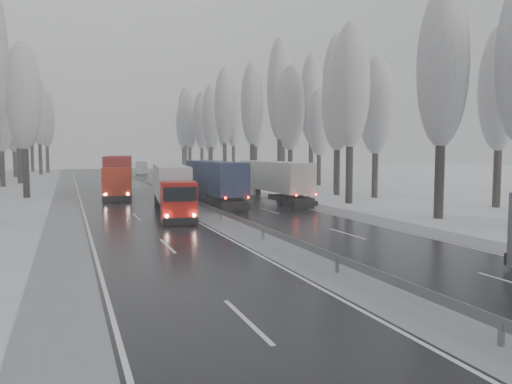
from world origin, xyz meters
TOP-DOWN VIEW (x-y plane):
  - ground at (0.00, 0.00)m, footprint 260.00×260.00m
  - carriageway_right at (5.25, 30.00)m, footprint 7.50×200.00m
  - carriageway_left at (-5.25, 30.00)m, footprint 7.50×200.00m
  - median_slush at (0.00, 30.00)m, footprint 3.00×200.00m
  - shoulder_right at (10.20, 30.00)m, footprint 2.40×200.00m
  - shoulder_left at (-10.20, 30.00)m, footprint 2.40×200.00m
  - median_guardrail at (0.00, 29.99)m, footprint 0.12×200.00m
  - tree_16 at (15.04, 15.67)m, footprint 3.60×3.60m
  - tree_17 at (24.68, 19.67)m, footprint 3.60×3.60m
  - tree_18 at (14.51, 27.03)m, footprint 3.60×3.60m
  - tree_19 at (20.02, 31.03)m, footprint 3.60×3.60m
  - tree_20 at (17.90, 35.17)m, footprint 3.60×3.60m
  - tree_21 at (20.12, 39.17)m, footprint 3.60×3.60m
  - tree_22 at (17.02, 45.60)m, footprint 3.60×3.60m
  - tree_23 at (23.31, 49.60)m, footprint 3.60×3.60m
  - tree_24 at (17.90, 51.02)m, footprint 3.60×3.60m
  - tree_25 at (24.81, 55.02)m, footprint 3.60×3.60m
  - tree_26 at (17.56, 61.27)m, footprint 3.60×3.60m
  - tree_27 at (24.72, 65.27)m, footprint 3.60×3.60m
  - tree_28 at (16.34, 71.95)m, footprint 3.60×3.60m
  - tree_29 at (23.71, 75.95)m, footprint 3.60×3.60m
  - tree_30 at (16.56, 81.70)m, footprint 3.60×3.60m
  - tree_31 at (22.48, 85.70)m, footprint 3.60×3.60m
  - tree_32 at (16.63, 89.21)m, footprint 3.60×3.60m
  - tree_33 at (19.77, 93.21)m, footprint 3.60×3.60m
  - tree_34 at (15.73, 96.32)m, footprint 3.60×3.60m
  - tree_35 at (24.94, 100.32)m, footprint 3.60×3.60m
  - tree_36 at (17.04, 106.16)m, footprint 3.60×3.60m
  - tree_37 at (24.02, 110.16)m, footprint 3.60×3.60m
  - tree_38 at (18.73, 116.73)m, footprint 3.60×3.60m
  - tree_39 at (21.55, 120.73)m, footprint 3.60×3.60m
  - tree_62 at (-13.94, 43.73)m, footprint 3.60×3.60m
  - tree_66 at (-18.16, 62.35)m, footprint 3.60×3.60m
  - tree_68 at (-16.58, 69.11)m, footprint 3.60×3.60m
  - tree_70 at (-16.33, 79.19)m, footprint 3.60×3.60m
  - tree_72 at (-18.93, 88.54)m, footprint 3.60×3.60m
  - tree_74 at (-15.07, 99.33)m, footprint 3.60×3.60m
  - tree_76 at (-14.05, 108.72)m, footprint 3.60×3.60m
  - tree_77 at (-19.66, 112.72)m, footprint 3.60×3.60m
  - tree_78 at (-17.56, 115.31)m, footprint 3.60×3.60m
  - tree_79 at (-20.33, 119.31)m, footprint 3.60×3.60m
  - truck_blue_box at (2.30, 30.62)m, footprint 2.70×15.36m
  - truck_cream_box at (8.20, 31.12)m, footprint 2.54×15.09m
  - box_truck_distant at (4.47, 92.14)m, footprint 3.12×7.52m
  - truck_red_white at (-2.30, 25.87)m, footprint 4.01×14.56m
  - truck_red_red at (-4.77, 42.08)m, footprint 4.62×16.91m

SIDE VIEW (x-z plane):
  - ground at x=0.00m, z-range 0.00..0.00m
  - carriageway_right at x=5.25m, z-range 0.00..0.03m
  - carriageway_left at x=-5.25m, z-range 0.00..0.03m
  - median_slush at x=0.00m, z-range 0.00..0.04m
  - shoulder_right at x=10.20m, z-range 0.00..0.04m
  - shoulder_left at x=-10.20m, z-range 0.00..0.04m
  - median_guardrail at x=0.00m, z-range 0.22..0.98m
  - box_truck_distant at x=4.47m, z-range 0.03..2.75m
  - truck_red_white at x=-2.30m, z-range 0.31..4.01m
  - truck_cream_box at x=8.20m, z-range 0.32..4.18m
  - truck_blue_box at x=2.30m, z-range 0.33..4.25m
  - truck_red_red at x=-4.77m, z-range 0.36..4.66m
  - tree_23 at x=23.31m, z-range 1.99..15.54m
  - tree_77 at x=-19.66m, z-range 2.10..16.42m
  - tree_33 at x=19.77m, z-range 2.10..16.42m
  - tree_19 at x=20.02m, z-range 2.13..16.70m
  - tree_72 at x=-18.93m, z-range 2.21..17.31m
  - tree_66 at x=-18.16m, z-range 2.22..17.45m
  - tree_17 at x=24.68m, z-range 2.27..17.80m
  - tree_20 at x=17.90m, z-range 2.29..18.00m
  - tree_22 at x=17.02m, z-range 2.31..18.17m
  - tree_62 at x=-13.94m, z-range 2.34..18.38m
  - tree_39 at x=21.55m, z-range 2.36..18.54m
  - tree_37 at x=24.02m, z-range 2.38..18.75m
  - tree_16 at x=15.04m, z-range 2.40..18.93m
  - tree_18 at x=14.51m, z-range 2.41..18.99m
  - tree_68 at x=-16.58m, z-range 2.42..19.07m
  - tree_79 at x=-20.33m, z-range 2.48..19.54m
  - tree_70 at x=-16.33m, z-range 2.48..19.57m
  - tree_32 at x=16.63m, z-range 2.51..19.85m
  - tree_27 at x=24.72m, z-range 2.55..20.17m
  - tree_34 at x=15.73m, z-range 2.55..20.19m
  - tree_30 at x=16.56m, z-range 2.59..20.45m
  - tree_38 at x=18.73m, z-range 2.60..20.58m
  - tree_29 at x=23.71m, z-range 2.62..20.73m
  - tree_35 at x=24.94m, z-range 2.64..20.89m
  - tree_76 at x=-14.05m, z-range 2.68..21.23m
  - tree_31 at x=22.48m, z-range 2.68..21.26m
  - tree_21 at x=20.12m, z-range 2.69..21.31m
  - tree_26 at x=17.56m, z-range 2.71..21.49m
  - tree_25 at x=24.81m, z-range 2.80..22.24m
  - tree_78 at x=-17.56m, z-range 2.81..22.37m
  - tree_28 at x=16.34m, z-range 2.82..22.45m
  - tree_74 at x=-15.07m, z-range 2.83..22.52m
  - tree_36 at x=17.04m, z-range 2.91..23.13m
  - tree_24 at x=17.90m, z-range 2.94..23.43m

